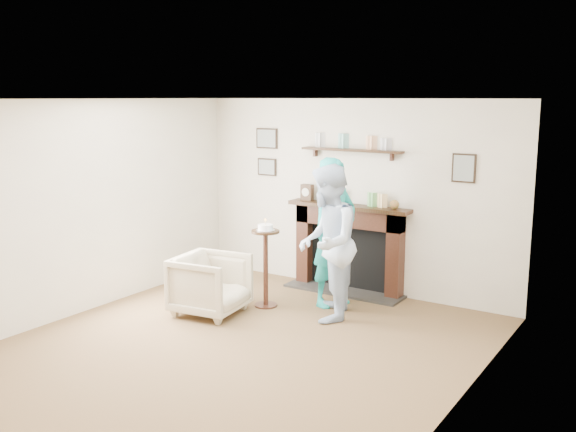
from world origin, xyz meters
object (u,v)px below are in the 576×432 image
object	(u,v)px
armchair	(211,313)
man	(326,318)
pedestal_table	(266,253)
woman	(333,304)

from	to	relation	value
armchair	man	size ratio (longest dim) A/B	0.43
man	pedestal_table	world-z (taller)	pedestal_table
pedestal_table	man	bearing A→B (deg)	1.40
man	woman	bearing A→B (deg)	176.66
pedestal_table	woman	bearing A→B (deg)	38.00
armchair	pedestal_table	bearing A→B (deg)	-41.96
armchair	pedestal_table	world-z (taller)	pedestal_table
armchair	pedestal_table	distance (m)	0.96
armchair	pedestal_table	xyz separation A→B (m)	(0.39, 0.57, 0.67)
armchair	man	world-z (taller)	man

